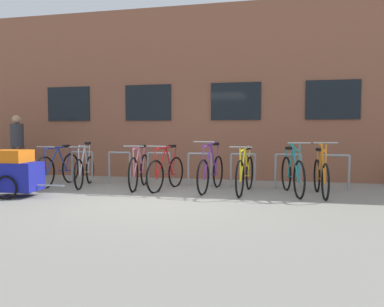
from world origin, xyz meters
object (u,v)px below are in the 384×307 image
object	(u,v)px
bicycle_blue	(59,169)
bicycle_orange	(321,176)
bicycle_red	(166,172)
person_browsing	(17,143)
bicycle_silver	(85,170)
bicycle_pink	(139,170)
bicycle_yellow	(245,174)
bike_trailer	(15,172)
bicycle_purple	(211,172)
bicycle_teal	(292,174)

from	to	relation	value
bicycle_blue	bicycle_orange	distance (m)	5.93
bicycle_red	person_browsing	xyz separation A→B (m)	(-4.12, 0.53, 0.60)
bicycle_silver	person_browsing	size ratio (longest dim) A/B	0.96
bicycle_pink	bicycle_blue	bearing A→B (deg)	-179.56
person_browsing	bicycle_yellow	bearing A→B (deg)	-5.90
bike_trailer	bicycle_yellow	bearing A→B (deg)	17.07
bicycle_silver	bicycle_purple	distance (m)	3.00
bicycle_yellow	bicycle_teal	distance (m)	0.96
bicycle_yellow	bicycle_purple	distance (m)	0.75
bicycle_teal	bicycle_yellow	bearing A→B (deg)	-176.30
bicycle_teal	bike_trailer	distance (m)	5.57
bicycle_blue	person_browsing	bearing A→B (deg)	162.61
bike_trailer	bicycle_teal	bearing A→B (deg)	14.78
bicycle_blue	bicycle_red	xyz separation A→B (m)	(2.68, -0.08, -0.01)
bicycle_yellow	bicycle_teal	xyz separation A→B (m)	(0.96, 0.06, 0.00)
bike_trailer	bicycle_silver	bearing A→B (deg)	66.02
bicycle_blue	bicycle_teal	world-z (taller)	bicycle_teal
bike_trailer	person_browsing	size ratio (longest dim) A/B	0.87
bicycle_orange	bicycle_yellow	bearing A→B (deg)	179.87
bicycle_silver	bicycle_red	xyz separation A→B (m)	(2.01, -0.10, 0.00)
person_browsing	bicycle_blue	bearing A→B (deg)	-17.39
bicycle_blue	bicycle_silver	size ratio (longest dim) A/B	1.10
bicycle_yellow	bicycle_orange	size ratio (longest dim) A/B	1.06
bicycle_pink	bike_trailer	size ratio (longest dim) A/B	1.22
bicycle_blue	bicycle_teal	bearing A→B (deg)	-0.98
bicycle_pink	bicycle_orange	distance (m)	3.91
bicycle_red	person_browsing	bearing A→B (deg)	172.69
bicycle_yellow	bicycle_orange	bearing A→B (deg)	-0.13
bicycle_yellow	bicycle_pink	world-z (taller)	bicycle_yellow
bicycle_purple	bike_trailer	world-z (taller)	bicycle_purple
bicycle_orange	person_browsing	size ratio (longest dim) A/B	1.00
bicycle_teal	person_browsing	world-z (taller)	person_browsing
bicycle_purple	bicycle_orange	bearing A→B (deg)	-3.70
bicycle_yellow	bicycle_blue	world-z (taller)	bicycle_yellow
bicycle_blue	bicycle_pink	bearing A→B (deg)	0.44
bicycle_pink	person_browsing	size ratio (longest dim) A/B	1.06
bicycle_pink	bicycle_blue	distance (m)	2.02
bicycle_purple	bicycle_pink	bearing A→B (deg)	179.07
bicycle_pink	bicycle_orange	bearing A→B (deg)	-2.53
bicycle_yellow	person_browsing	distance (m)	5.92
bicycle_pink	bicycle_purple	bearing A→B (deg)	-0.93
bicycle_red	bike_trailer	size ratio (longest dim) A/B	1.11
bicycle_pink	bicycle_yellow	bearing A→B (deg)	-4.04
bicycle_orange	bicycle_pink	bearing A→B (deg)	177.47
bicycle_blue	bicycle_silver	bearing A→B (deg)	1.96
bicycle_blue	bicycle_purple	size ratio (longest dim) A/B	0.99
bicycle_yellow	bicycle_purple	bearing A→B (deg)	169.11
bicycle_yellow	bike_trailer	world-z (taller)	bicycle_yellow
bicycle_blue	bicycle_teal	distance (m)	5.37
bicycle_silver	bicycle_orange	world-z (taller)	bicycle_orange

